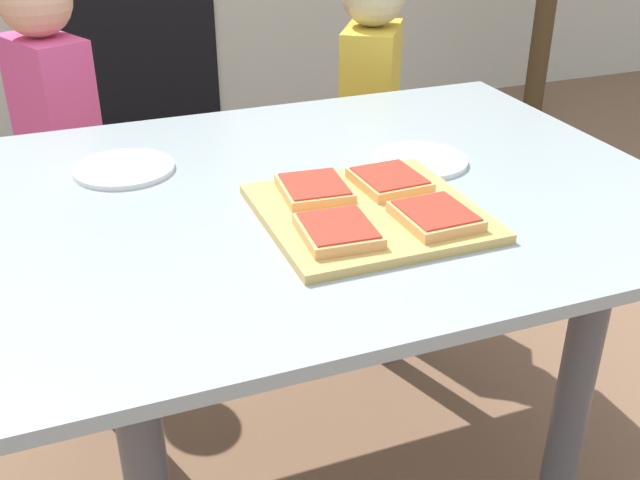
% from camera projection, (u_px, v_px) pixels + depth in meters
% --- Properties ---
extents(dining_table, '(1.33, 0.97, 0.72)m').
position_uv_depth(dining_table, '(304.00, 243.00, 1.40)').
color(dining_table, '#94A1A4').
rests_on(dining_table, ground).
extents(cutting_board, '(0.35, 0.34, 0.02)m').
position_uv_depth(cutting_board, '(369.00, 212.00, 1.25)').
color(cutting_board, tan).
rests_on(cutting_board, dining_table).
extents(pizza_slice_near_left, '(0.12, 0.14, 0.02)m').
position_uv_depth(pizza_slice_near_left, '(338.00, 230.00, 1.15)').
color(pizza_slice_near_left, '#E9A45E').
rests_on(pizza_slice_near_left, cutting_board).
extents(pizza_slice_near_right, '(0.12, 0.13, 0.02)m').
position_uv_depth(pizza_slice_near_right, '(435.00, 216.00, 1.19)').
color(pizza_slice_near_right, '#E9A45E').
rests_on(pizza_slice_near_right, cutting_board).
extents(pizza_slice_far_left, '(0.12, 0.14, 0.02)m').
position_uv_depth(pizza_slice_far_left, '(312.00, 189.00, 1.29)').
color(pizza_slice_far_left, '#E9A45E').
rests_on(pizza_slice_far_left, cutting_board).
extents(pizza_slice_far_right, '(0.12, 0.13, 0.02)m').
position_uv_depth(pizza_slice_far_right, '(389.00, 180.00, 1.32)').
color(pizza_slice_far_right, '#E9A45E').
rests_on(pizza_slice_far_right, cutting_board).
extents(plate_white_right, '(0.19, 0.19, 0.01)m').
position_uv_depth(plate_white_right, '(419.00, 160.00, 1.46)').
color(plate_white_right, white).
rests_on(plate_white_right, dining_table).
extents(plate_white_left, '(0.19, 0.19, 0.01)m').
position_uv_depth(plate_white_left, '(124.00, 169.00, 1.42)').
color(plate_white_left, white).
rests_on(plate_white_left, dining_table).
extents(child_left, '(0.23, 0.28, 1.03)m').
position_uv_depth(child_left, '(57.00, 129.00, 2.00)').
color(child_left, '#4A1E5E').
rests_on(child_left, ground).
extents(child_right, '(0.25, 0.28, 1.01)m').
position_uv_depth(child_right, '(370.00, 116.00, 2.15)').
color(child_right, '#42506E').
rests_on(child_right, ground).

